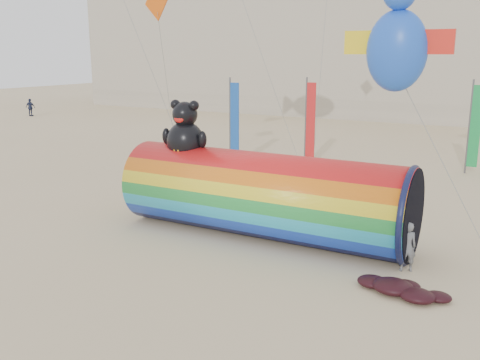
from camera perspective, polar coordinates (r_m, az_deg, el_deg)
The scene contains 6 objects.
ground at distance 17.77m, azimuth -3.80°, elevation -8.36°, with size 160.00×160.00×0.00m, color #CCB58C.
hotel_building at distance 63.48m, azimuth 10.05°, elevation 16.57°, with size 60.40×15.40×20.60m.
windsock_assembly at distance 19.41m, azimuth 2.45°, elevation -1.38°, with size 10.68×3.25×4.92m.
kite_handler at distance 17.27m, azimuth 17.37°, elevation -6.80°, with size 0.58×0.38×1.59m, color slate.
fabric_bundle at distance 15.86m, azimuth 16.72°, elevation -11.02°, with size 2.62×1.35×0.41m.
festival_banners at distance 31.56m, azimuth 10.14°, elevation 6.01°, with size 13.36×4.42×5.20m.
Camera 1 is at (9.00, -13.84, 6.58)m, focal length 40.00 mm.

